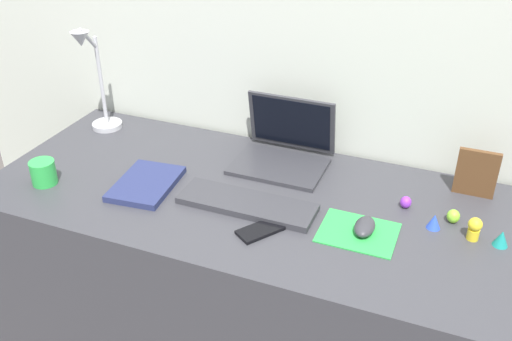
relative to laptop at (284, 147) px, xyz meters
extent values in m
cube|color=beige|center=(-0.01, 0.16, 0.02)|extent=(2.87, 0.05, 1.62)
cube|color=#38383D|center=(-0.01, -0.24, -0.42)|extent=(1.67, 0.72, 0.74)
cube|color=#333338|center=(0.00, -0.06, -0.05)|extent=(0.30, 0.21, 0.01)
cube|color=#333338|center=(0.00, 0.07, 0.06)|extent=(0.30, 0.05, 0.20)
cube|color=black|center=(0.00, 0.06, 0.06)|extent=(0.27, 0.04, 0.17)
cube|color=#333338|center=(0.00, -0.30, -0.04)|extent=(0.41, 0.13, 0.02)
cube|color=green|center=(0.33, -0.31, -0.05)|extent=(0.21, 0.17, 0.00)
ellipsoid|color=#333338|center=(0.34, -0.30, -0.03)|extent=(0.06, 0.10, 0.03)
cube|color=black|center=(0.07, -0.40, -0.05)|extent=(0.13, 0.14, 0.01)
cylinder|color=#B7B7BC|center=(-0.70, 0.00, -0.05)|extent=(0.11, 0.11, 0.02)
cylinder|color=#B7B7BC|center=(-0.70, 0.00, 0.13)|extent=(0.01, 0.01, 0.33)
cylinder|color=#B7B7BC|center=(-0.70, -0.04, 0.30)|extent=(0.01, 0.07, 0.08)
cone|color=#B7B7BC|center=(-0.70, -0.08, 0.31)|extent=(0.06, 0.06, 0.05)
cube|color=navy|center=(-0.34, -0.32, -0.04)|extent=(0.19, 0.26, 0.02)
cube|color=brown|center=(0.60, 0.02, 0.02)|extent=(0.12, 0.02, 0.15)
cylinder|color=green|center=(-0.65, -0.42, -0.02)|extent=(0.08, 0.08, 0.08)
cylinder|color=yellow|center=(0.62, -0.22, -0.04)|extent=(0.03, 0.03, 0.03)
sphere|color=yellow|center=(0.62, -0.22, -0.01)|extent=(0.04, 0.04, 0.04)
cone|color=teal|center=(0.69, -0.22, -0.03)|extent=(0.04, 0.04, 0.05)
ellipsoid|color=purple|center=(0.43, -0.13, -0.04)|extent=(0.03, 0.03, 0.04)
ellipsoid|color=#8CDB33|center=(0.56, -0.16, -0.03)|extent=(0.04, 0.04, 0.04)
cone|color=blue|center=(0.51, -0.21, -0.03)|extent=(0.04, 0.04, 0.04)
camera|label=1|loc=(0.55, -1.60, 0.89)|focal=40.31mm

